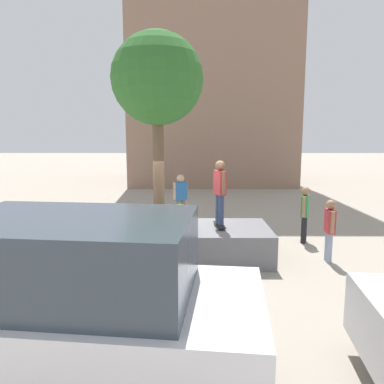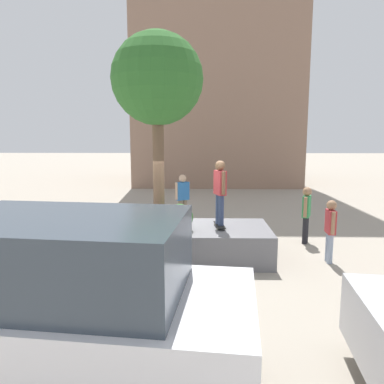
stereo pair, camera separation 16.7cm
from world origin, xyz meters
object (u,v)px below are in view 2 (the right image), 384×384
skateboard (220,225)px  skateboarder (220,188)px  bystander_watching (306,211)px  police_car (53,308)px  passerby_with_bag (330,227)px  plaza_tree (157,81)px  planter_ledge (192,242)px  pedestrian_crossing (183,195)px

skateboard → skateboarder: bearing=14.0°
skateboard → skateboarder: size_ratio=0.50×
bystander_watching → police_car: bearing=53.7°
passerby_with_bag → bystander_watching: bystander_watching is taller
plaza_tree → police_car: size_ratio=0.96×
police_car → passerby_with_bag: police_car is taller
skateboard → passerby_with_bag: bearing=174.9°
planter_ledge → bystander_watching: 3.61m
planter_ledge → passerby_with_bag: 3.44m
plaza_tree → police_car: plaza_tree is taller
planter_ledge → bystander_watching: bearing=-156.9°
planter_ledge → pedestrian_crossing: pedestrian_crossing is taller
passerby_with_bag → bystander_watching: bearing=-86.0°
skateboard → pedestrian_crossing: 4.10m
planter_ledge → skateboard: (-0.70, 0.02, 0.46)m
plaza_tree → passerby_with_bag: 5.50m
passerby_with_bag → pedestrian_crossing: bearing=-47.5°
plaza_tree → skateboarder: size_ratio=2.93×
skateboard → bystander_watching: size_ratio=0.49×
planter_ledge → police_car: (1.49, 5.11, 0.72)m
skateboard → pedestrian_crossing: size_ratio=0.47×
plaza_tree → bystander_watching: (-4.11, -1.44, -3.45)m
planter_ledge → pedestrian_crossing: 3.99m
skateboard → passerby_with_bag: size_ratio=0.52×
police_car → pedestrian_crossing: police_car is taller
pedestrian_crossing → police_car: bearing=83.3°
plaza_tree → skateboard: (-1.53, -0.03, -3.54)m
pedestrian_crossing → bystander_watching: size_ratio=1.05×
police_car → bystander_watching: 8.07m
skateboarder → planter_ledge: bearing=-1.3°
skateboarder → bystander_watching: size_ratio=0.98×
passerby_with_bag → plaza_tree: bearing=-2.9°
skateboarder → bystander_watching: 3.07m
police_car → skateboarder: bearing=-113.3°
pedestrian_crossing → planter_ledge: bearing=96.2°
passerby_with_bag → pedestrian_crossing: pedestrian_crossing is taller
planter_ledge → plaza_tree: plaza_tree is taller
planter_ledge → pedestrian_crossing: size_ratio=2.26×
police_car → passerby_with_bag: 6.89m
plaza_tree → bystander_watching: bearing=-160.7°
bystander_watching → planter_ledge: bearing=23.1°
planter_ledge → plaza_tree: 4.09m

